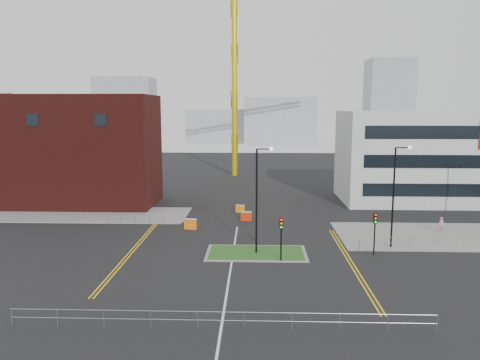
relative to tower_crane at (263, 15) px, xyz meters
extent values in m
plane|color=black|center=(-3.08, -57.07, -29.03)|extent=(200.00, 200.00, 0.00)
cube|color=slate|center=(-23.08, -35.07, -28.97)|extent=(28.00, 8.00, 0.12)
cube|color=slate|center=(18.92, -43.07, -28.97)|extent=(24.00, 10.00, 0.12)
cube|color=slate|center=(-1.08, -49.07, -28.99)|extent=(8.60, 4.60, 0.08)
cube|color=#214717|center=(-1.08, -49.07, -28.97)|extent=(8.00, 4.00, 0.12)
cube|color=#451311|center=(-23.08, -29.07, -22.03)|extent=(18.00, 10.00, 14.00)
cube|color=black|center=(-27.08, -34.09, -18.03)|extent=(1.40, 0.10, 1.40)
cube|color=black|center=(-19.08, -34.09, -18.03)|extent=(1.40, 0.10, 1.40)
cube|color=#ADB0B2|center=(22.92, -25.07, -23.03)|extent=(25.00, 12.00, 12.00)
cube|color=black|center=(22.92, -31.09, -26.54)|extent=(22.00, 0.10, 1.60)
cube|color=black|center=(22.92, -31.09, -23.03)|extent=(22.00, 0.10, 1.60)
cube|color=black|center=(22.92, -31.09, -19.53)|extent=(22.00, 0.10, 1.60)
cylinder|color=#D1BE0C|center=(-5.08, -2.07, -9.84)|extent=(1.00, 1.00, 38.39)
cylinder|color=black|center=(-1.08, -49.07, -24.53)|extent=(0.16, 0.16, 9.00)
cylinder|color=black|center=(-0.48, -49.07, -20.03)|extent=(1.20, 0.10, 0.10)
sphere|color=silver|center=(0.12, -49.07, -20.03)|extent=(0.36, 0.36, 0.36)
cylinder|color=black|center=(10.92, -47.07, -24.53)|extent=(0.16, 0.16, 9.00)
cylinder|color=black|center=(11.52, -47.07, -20.03)|extent=(1.20, 0.10, 0.10)
sphere|color=silver|center=(12.12, -47.07, -20.03)|extent=(0.36, 0.36, 0.36)
cylinder|color=black|center=(0.92, -51.07, -27.53)|extent=(0.12, 0.12, 3.00)
cube|color=black|center=(0.92, -51.07, -25.83)|extent=(0.28, 0.22, 0.90)
sphere|color=red|center=(0.92, -51.20, -25.53)|extent=(0.18, 0.18, 0.18)
sphere|color=orange|center=(0.92, -51.20, -25.83)|extent=(0.18, 0.18, 0.18)
sphere|color=#0CCC33|center=(0.92, -51.20, -26.13)|extent=(0.18, 0.18, 0.18)
cylinder|color=black|center=(8.92, -49.07, -27.53)|extent=(0.12, 0.12, 3.00)
cube|color=black|center=(8.92, -49.07, -25.83)|extent=(0.28, 0.22, 0.90)
sphere|color=red|center=(8.92, -49.20, -25.53)|extent=(0.18, 0.18, 0.18)
sphere|color=orange|center=(8.92, -49.20, -25.83)|extent=(0.18, 0.18, 0.18)
sphere|color=#0CCC33|center=(8.92, -49.20, -26.13)|extent=(0.18, 0.18, 0.18)
cylinder|color=gray|center=(-3.08, -63.07, -27.98)|extent=(24.00, 0.04, 0.04)
cylinder|color=gray|center=(-3.08, -63.07, -28.48)|extent=(24.00, 0.04, 0.04)
cylinder|color=gray|center=(-15.08, -63.07, -28.48)|extent=(0.05, 0.05, 1.10)
cylinder|color=gray|center=(8.92, -63.07, -28.48)|extent=(0.05, 0.05, 1.10)
cylinder|color=gray|center=(-14.08, -39.07, -27.98)|extent=(6.00, 0.04, 0.04)
cylinder|color=gray|center=(-14.08, -39.07, -28.48)|extent=(6.00, 0.04, 0.04)
cylinder|color=gray|center=(-17.08, -39.07, -28.48)|extent=(0.05, 0.05, 1.10)
cylinder|color=gray|center=(-11.08, -39.07, -28.48)|extent=(0.05, 0.05, 1.10)
cylinder|color=gray|center=(17.42, -45.57, -27.98)|extent=(19.01, 5.04, 0.04)
cylinder|color=gray|center=(17.42, -45.57, -28.48)|extent=(19.01, 5.04, 0.04)
cylinder|color=gray|center=(7.92, -48.07, -28.48)|extent=(0.05, 0.05, 1.10)
cube|color=silver|center=(-3.08, -55.07, -29.03)|extent=(0.15, 30.00, 0.01)
cube|color=gold|center=(-12.08, -47.07, -29.03)|extent=(0.12, 24.00, 0.01)
cube|color=gold|center=(-11.78, -47.07, -29.03)|extent=(0.12, 24.00, 0.01)
cube|color=gold|center=(6.42, -51.07, -29.03)|extent=(0.12, 20.00, 0.01)
cube|color=gold|center=(6.72, -51.07, -29.03)|extent=(0.12, 20.00, 0.01)
cube|color=gray|center=(-43.08, 62.93, -18.03)|extent=(18.00, 12.00, 22.00)
cube|color=gray|center=(6.92, 72.93, -21.03)|extent=(24.00, 12.00, 16.00)
cube|color=gray|center=(41.92, 67.93, -15.03)|extent=(14.00, 12.00, 28.00)
cube|color=gray|center=(-11.08, 82.93, -23.03)|extent=(30.00, 12.00, 12.00)
imported|color=#BC798B|center=(17.43, -41.67, -28.24)|extent=(0.63, 0.46, 1.59)
cube|color=orange|center=(-7.85, -41.07, -28.50)|extent=(1.33, 0.62, 1.07)
cube|color=silver|center=(-7.85, -41.07, -28.02)|extent=(1.33, 0.62, 0.13)
cube|color=orange|center=(-2.99, -33.07, -28.59)|extent=(1.12, 0.56, 0.89)
cube|color=silver|center=(-2.99, -33.07, -28.19)|extent=(1.12, 0.56, 0.11)
cube|color=red|center=(-2.19, -37.23, -28.53)|extent=(1.23, 0.46, 1.01)
cube|color=silver|center=(-2.19, -37.23, -28.08)|extent=(1.23, 0.46, 0.12)
camera|label=1|loc=(-1.16, -87.79, -16.68)|focal=35.00mm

